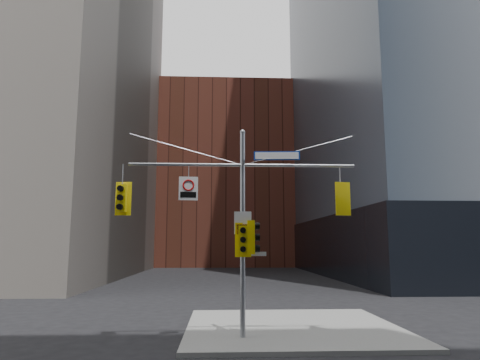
{
  "coord_description": "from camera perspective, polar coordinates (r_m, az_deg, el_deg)",
  "views": [
    {
      "loc": [
        -0.77,
        -12.87,
        3.21
      ],
      "look_at": [
        -0.09,
        2.0,
        5.46
      ],
      "focal_mm": 32.0,
      "sensor_mm": 36.0,
      "label": 1
    }
  ],
  "objects": [
    {
      "name": "signal_assembly",
      "position": [
        14.94,
        0.35,
        -3.97
      ],
      "size": [
        8.0,
        0.8,
        7.3
      ],
      "color": "gray",
      "rests_on": "ground"
    },
    {
      "name": "traffic_light_east_arm",
      "position": [
        15.55,
        13.29,
        -2.51
      ],
      "size": [
        0.56,
        0.5,
        1.18
      ],
      "rotation": [
        0.0,
        0.0,
        3.34
      ],
      "color": "yellow",
      "rests_on": "ground"
    },
    {
      "name": "brick_midrise",
      "position": [
        71.69,
        -1.98,
        0.06
      ],
      "size": [
        26.0,
        20.0,
        28.0
      ],
      "primitive_type": "cube",
      "color": "brown",
      "rests_on": "ground"
    },
    {
      "name": "traffic_light_pole_side",
      "position": [
        14.92,
        1.62,
        -7.64
      ],
      "size": [
        0.44,
        0.38,
        1.16
      ],
      "rotation": [
        0.0,
        0.0,
        1.58
      ],
      "color": "yellow",
      "rests_on": "ground"
    },
    {
      "name": "regulatory_sign_pole",
      "position": [
        14.79,
        0.38,
        -5.8
      ],
      "size": [
        0.6,
        0.08,
        0.78
      ],
      "rotation": [
        0.0,
        0.0,
        -0.07
      ],
      "color": "silver",
      "rests_on": "ground"
    },
    {
      "name": "traffic_light_west_arm",
      "position": [
        15.35,
        -15.48,
        -2.35
      ],
      "size": [
        0.56,
        0.48,
        1.18
      ],
      "rotation": [
        0.0,
        0.0,
        -0.12
      ],
      "color": "yellow",
      "rests_on": "ground"
    },
    {
      "name": "traffic_light_pole_front",
      "position": [
        14.62,
        0.41,
        -7.97
      ],
      "size": [
        0.56,
        0.45,
        1.17
      ],
      "rotation": [
        0.0,
        0.0,
        -0.06
      ],
      "color": "yellow",
      "rests_on": "ground"
    },
    {
      "name": "street_sign_blade",
      "position": [
        15.33,
        4.93,
        3.25
      ],
      "size": [
        1.64,
        0.17,
        0.32
      ],
      "rotation": [
        0.0,
        0.0,
        -0.08
      ],
      "color": "#10339A",
      "rests_on": "ground"
    },
    {
      "name": "street_blade_ns",
      "position": [
        15.35,
        0.27,
        -10.4
      ],
      "size": [
        0.04,
        0.83,
        0.17
      ],
      "rotation": [
        0.0,
        0.0,
        0.0
      ],
      "color": "#145926",
      "rests_on": "ground"
    },
    {
      "name": "sidewalk_corner",
      "position": [
        17.39,
        6.97,
        -18.93
      ],
      "size": [
        8.0,
        8.0,
        0.15
      ],
      "primitive_type": "cube",
      "color": "gray",
      "rests_on": "ground"
    },
    {
      "name": "ground",
      "position": [
        13.29,
        0.85,
        -22.58
      ],
      "size": [
        160.0,
        160.0,
        0.0
      ],
      "primitive_type": "plane",
      "color": "black",
      "rests_on": "ground"
    },
    {
      "name": "street_blade_ew",
      "position": [
        14.93,
        2.11,
        -9.82
      ],
      "size": [
        0.73,
        0.1,
        0.15
      ],
      "rotation": [
        0.0,
        0.0,
        -0.1
      ],
      "color": "silver",
      "rests_on": "ground"
    },
    {
      "name": "regulatory_sign_arm",
      "position": [
        15.02,
        -6.9,
        -1.02
      ],
      "size": [
        0.66,
        0.13,
        0.83
      ],
      "rotation": [
        0.0,
        0.0,
        0.12
      ],
      "color": "silver",
      "rests_on": "ground"
    }
  ]
}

